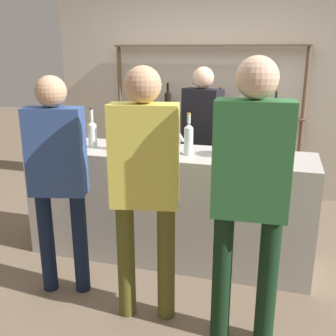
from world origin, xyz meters
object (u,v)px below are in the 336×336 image
at_px(counter_bottle_0, 92,133).
at_px(customer_center, 145,178).
at_px(customer_left, 57,170).
at_px(wine_glass, 180,138).
at_px(customer_right, 250,185).
at_px(server_behind_counter, 202,133).
at_px(cork_jar, 68,135).
at_px(counter_bottle_3, 189,138).
at_px(ice_bucket, 246,144).
at_px(counter_bottle_2, 123,134).
at_px(counter_bottle_1, 148,137).

distance_m(counter_bottle_0, customer_center, 1.13).
relative_size(customer_left, customer_center, 0.96).
xyz_separation_m(wine_glass, customer_center, (-0.01, -0.86, -0.09)).
xyz_separation_m(customer_right, customer_center, (-0.67, 0.06, -0.04)).
bearing_deg(server_behind_counter, customer_left, -5.70).
bearing_deg(counter_bottle_0, customer_center, -46.80).
relative_size(cork_jar, customer_center, 0.08).
xyz_separation_m(counter_bottle_3, customer_right, (0.57, -0.86, -0.06)).
xyz_separation_m(ice_bucket, customer_right, (0.11, -0.90, -0.04)).
bearing_deg(counter_bottle_2, counter_bottle_1, -6.52).
xyz_separation_m(ice_bucket, customer_left, (-1.27, -0.73, -0.12)).
distance_m(cork_jar, customer_center, 1.43).
bearing_deg(customer_left, server_behind_counter, -38.43).
distance_m(counter_bottle_0, ice_bucket, 1.34).
distance_m(counter_bottle_2, customer_right, 1.43).
xyz_separation_m(counter_bottle_3, wine_glass, (-0.09, 0.06, -0.01)).
distance_m(counter_bottle_2, customer_center, 0.93).
relative_size(customer_right, customer_center, 1.03).
distance_m(customer_right, server_behind_counter, 1.87).
bearing_deg(customer_center, counter_bottle_3, -17.80).
bearing_deg(counter_bottle_0, ice_bucket, 0.86).
xyz_separation_m(counter_bottle_3, cork_jar, (-1.19, 0.13, -0.07)).
bearing_deg(wine_glass, counter_bottle_2, -171.81).
height_order(ice_bucket, server_behind_counter, server_behind_counter).
xyz_separation_m(cork_jar, customer_left, (0.38, -0.81, -0.07)).
relative_size(counter_bottle_2, counter_bottle_3, 1.02).
xyz_separation_m(counter_bottle_0, counter_bottle_2, (0.30, -0.03, 0.01)).
distance_m(customer_right, customer_left, 1.39).
height_order(counter_bottle_2, wine_glass, counter_bottle_2).
xyz_separation_m(counter_bottle_0, customer_right, (1.45, -0.88, -0.05)).
xyz_separation_m(counter_bottle_3, customer_center, (-0.10, -0.80, -0.10)).
bearing_deg(customer_right, counter_bottle_3, 30.35).
height_order(counter_bottle_0, ice_bucket, counter_bottle_0).
relative_size(counter_bottle_1, server_behind_counter, 0.21).
xyz_separation_m(customer_right, customer_left, (-1.38, 0.17, -0.08)).
bearing_deg(wine_glass, cork_jar, 176.50).
xyz_separation_m(counter_bottle_2, customer_left, (-0.23, -0.68, -0.14)).
relative_size(counter_bottle_1, cork_jar, 2.51).
xyz_separation_m(counter_bottle_3, customer_left, (-0.81, -0.68, -0.14)).
relative_size(cork_jar, customer_right, 0.08).
height_order(ice_bucket, cork_jar, ice_bucket).
height_order(counter_bottle_2, cork_jar, counter_bottle_2).
bearing_deg(customer_left, customer_center, -112.79).
xyz_separation_m(counter_bottle_0, server_behind_counter, (0.81, 0.88, -0.13)).
relative_size(counter_bottle_1, customer_left, 0.21).
distance_m(counter_bottle_2, cork_jar, 0.63).
height_order(counter_bottle_1, ice_bucket, counter_bottle_1).
height_order(customer_right, customer_left, customer_right).
relative_size(customer_right, server_behind_counter, 1.08).
xyz_separation_m(counter_bottle_2, server_behind_counter, (0.51, 0.91, -0.14)).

